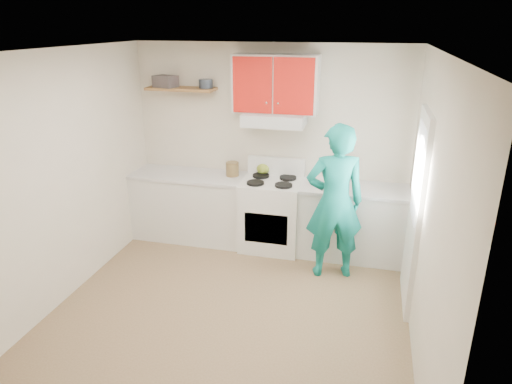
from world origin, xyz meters
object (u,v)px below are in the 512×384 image
(tin, at_px, (206,84))
(person, at_px, (335,202))
(crock, at_px, (232,170))
(stove, at_px, (271,215))
(kettle, at_px, (263,169))

(tin, relative_size, person, 0.10)
(tin, relative_size, crock, 0.88)
(person, bearing_deg, crock, -39.36)
(stove, bearing_deg, tin, 168.08)
(kettle, bearing_deg, tin, 177.62)
(stove, relative_size, crock, 4.50)
(kettle, xyz_separation_m, crock, (-0.38, -0.17, 0.00))
(stove, xyz_separation_m, kettle, (-0.17, 0.26, 0.54))
(crock, distance_m, person, 1.53)
(kettle, bearing_deg, person, -45.04)
(stove, bearing_deg, crock, 170.26)
(tin, xyz_separation_m, kettle, (0.74, 0.07, -1.09))
(tin, bearing_deg, crock, -15.18)
(tin, xyz_separation_m, person, (1.76, -0.71, -1.18))
(crock, bearing_deg, stove, -9.74)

